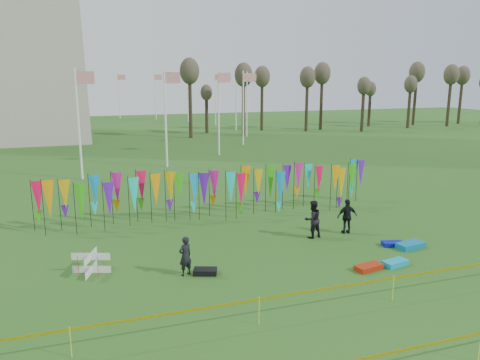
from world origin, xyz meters
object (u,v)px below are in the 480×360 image
object	(u,v)px
box_kite	(91,263)
kite_bag_red	(369,267)
person_mid	(313,219)
person_right	(347,216)
kite_bag_teal	(411,245)
person_left	(185,256)
kite_bag_black	(205,271)
kite_bag_blue	(393,244)
kite_bag_turquoise	(395,263)

from	to	relation	value
box_kite	kite_bag_red	xyz separation A→B (m)	(10.26, -3.10, -0.32)
box_kite	kite_bag_red	size ratio (longest dim) A/B	0.75
person_mid	person_right	size ratio (longest dim) A/B	1.06
person_right	kite_bag_teal	world-z (taller)	person_right
person_left	kite_bag_teal	xyz separation A→B (m)	(9.99, -0.33, -0.64)
person_right	person_mid	bearing A→B (deg)	8.10
person_mid	kite_bag_teal	size ratio (longest dim) A/B	1.40
kite_bag_black	box_kite	bearing A→B (deg)	160.53
person_right	box_kite	bearing A→B (deg)	12.15
person_left	kite_bag_black	world-z (taller)	person_left
person_left	kite_bag_red	world-z (taller)	person_left
box_kite	person_mid	size ratio (longest dim) A/B	0.47
person_mid	kite_bag_blue	distance (m)	3.70
person_right	kite_bag_blue	xyz separation A→B (m)	(1.04, -2.18, -0.74)
kite_bag_black	kite_bag_teal	distance (m)	9.27
kite_bag_turquoise	box_kite	bearing A→B (deg)	165.06
person_left	person_right	size ratio (longest dim) A/B	0.91
kite_bag_turquoise	kite_bag_red	distance (m)	1.24
person_right	kite_bag_teal	size ratio (longest dim) A/B	1.32
person_left	kite_bag_blue	world-z (taller)	person_left
person_right	kite_bag_red	xyz separation A→B (m)	(-1.49, -4.11, -0.74)
person_mid	kite_bag_turquoise	world-z (taller)	person_mid
person_right	kite_bag_blue	distance (m)	2.53
person_right	kite_bag_teal	distance (m)	3.18
kite_bag_turquoise	kite_bag_black	xyz separation A→B (m)	(-7.40, 1.62, -0.00)
kite_bag_turquoise	kite_bag_blue	size ratio (longest dim) A/B	1.13
person_left	kite_bag_red	size ratio (longest dim) A/B	1.36
person_mid	kite_bag_turquoise	size ratio (longest dim) A/B	1.71
person_left	person_right	distance (m)	8.69
box_kite	person_left	bearing A→B (deg)	-21.17
kite_bag_blue	kite_bag_black	size ratio (longest dim) A/B	1.04
box_kite	kite_bag_turquoise	world-z (taller)	box_kite
kite_bag_black	kite_bag_red	bearing A→B (deg)	-15.01
kite_bag_blue	person_right	bearing A→B (deg)	115.54
box_kite	person_right	size ratio (longest dim) A/B	0.50
box_kite	person_mid	xyz separation A→B (m)	(9.89, 0.98, 0.47)
kite_bag_blue	box_kite	bearing A→B (deg)	174.79
box_kite	person_left	world-z (taller)	person_left
person_right	kite_bag_red	world-z (taller)	person_right
person_left	person_mid	size ratio (longest dim) A/B	0.86
kite_bag_red	box_kite	bearing A→B (deg)	163.18
kite_bag_blue	kite_bag_teal	distance (m)	0.74
person_left	person_right	bearing A→B (deg)	171.35
box_kite	kite_bag_teal	xyz separation A→B (m)	(13.37, -1.64, -0.30)
box_kite	kite_bag_red	bearing A→B (deg)	-16.82
person_mid	kite_bag_teal	bearing A→B (deg)	133.54
kite_bag_teal	kite_bag_red	bearing A→B (deg)	-154.73
kite_bag_turquoise	person_left	bearing A→B (deg)	167.77
person_mid	person_right	distance (m)	1.86
kite_bag_turquoise	kite_bag_black	bearing A→B (deg)	167.66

